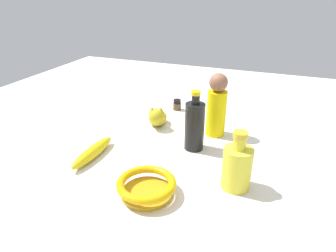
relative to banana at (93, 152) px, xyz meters
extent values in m
plane|color=silver|center=(0.18, 0.18, -0.02)|extent=(2.00, 2.00, 0.00)
ellipsoid|color=gold|center=(0.00, 0.00, 0.00)|extent=(0.04, 0.20, 0.04)
cylinder|color=yellow|center=(0.31, 0.29, 0.06)|extent=(0.07, 0.07, 0.16)
sphere|color=#8B5B42|center=(0.31, 0.29, 0.17)|extent=(0.06, 0.06, 0.06)
ellipsoid|color=gold|center=(0.09, 0.29, 0.01)|extent=(0.09, 0.11, 0.05)
sphere|color=gold|center=(0.10, 0.25, 0.03)|extent=(0.06, 0.06, 0.06)
cone|color=gold|center=(0.12, 0.26, 0.06)|extent=(0.03, 0.03, 0.03)
cone|color=gold|center=(0.09, 0.25, 0.06)|extent=(0.03, 0.03, 0.03)
ellipsoid|color=gold|center=(0.08, 0.33, 0.00)|extent=(0.03, 0.05, 0.02)
cylinder|color=brown|center=(0.11, 0.45, 0.00)|extent=(0.03, 0.03, 0.03)
cylinder|color=gold|center=(0.11, 0.45, 0.01)|extent=(0.03, 0.03, 0.00)
cylinder|color=black|center=(0.11, 0.45, 0.02)|extent=(0.03, 0.03, 0.02)
cylinder|color=#C09117|center=(0.23, -0.10, -0.01)|extent=(0.13, 0.13, 0.01)
torus|color=#DCA409|center=(0.23, -0.10, 0.01)|extent=(0.15, 0.15, 0.02)
cylinder|color=yellow|center=(0.43, 0.01, 0.04)|extent=(0.07, 0.07, 0.11)
cylinder|color=yellow|center=(0.43, 0.01, 0.11)|extent=(0.03, 0.03, 0.03)
cylinder|color=gold|center=(0.43, 0.01, 0.13)|extent=(0.04, 0.04, 0.01)
cylinder|color=black|center=(0.27, 0.16, 0.06)|extent=(0.06, 0.06, 0.15)
cylinder|color=black|center=(0.27, 0.16, 0.15)|extent=(0.02, 0.02, 0.03)
cylinder|color=#E0BC0E|center=(0.27, 0.16, 0.17)|extent=(0.03, 0.03, 0.01)
camera|label=1|loc=(0.49, -0.65, 0.46)|focal=32.04mm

